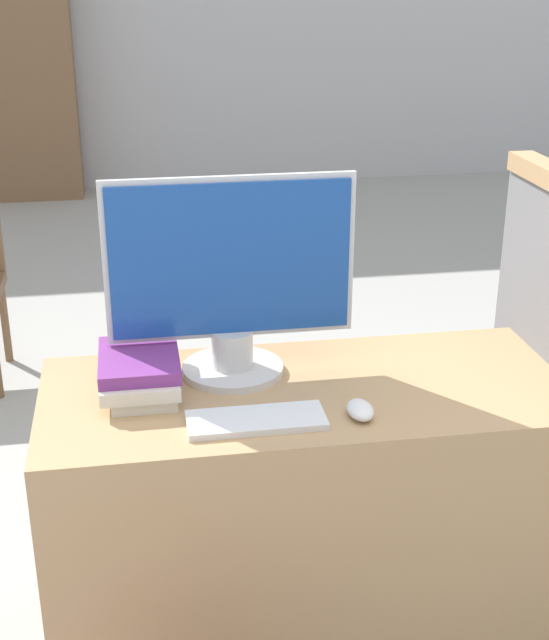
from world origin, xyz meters
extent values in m
cube|color=silver|center=(0.00, 5.70, 1.40)|extent=(12.00, 0.06, 2.80)
cube|color=tan|center=(0.00, 0.28, 0.39)|extent=(1.30, 0.57, 0.77)
cube|color=slate|center=(0.68, 0.33, 0.61)|extent=(0.05, 0.67, 1.21)
cylinder|color=silver|center=(-0.17, 0.40, 0.78)|extent=(0.26, 0.26, 0.02)
cylinder|color=silver|center=(-0.17, 0.40, 0.84)|extent=(0.10, 0.10, 0.10)
cube|color=silver|center=(-0.17, 0.41, 1.08)|extent=(0.61, 0.01, 0.41)
cube|color=#19479E|center=(-0.17, 0.40, 1.08)|extent=(0.59, 0.02, 0.38)
cube|color=white|center=(-0.15, 0.13, 0.78)|extent=(0.32, 0.12, 0.02)
ellipsoid|color=white|center=(0.09, 0.12, 0.79)|extent=(0.06, 0.10, 0.03)
cube|color=silver|center=(-0.40, 0.34, 0.79)|extent=(0.15, 0.27, 0.03)
cube|color=silver|center=(-0.40, 0.33, 0.82)|extent=(0.19, 0.26, 0.03)
cube|color=#7A3384|center=(-0.40, 0.34, 0.85)|extent=(0.19, 0.25, 0.03)
cylinder|color=brown|center=(-1.00, 2.31, 0.20)|extent=(0.04, 0.04, 0.39)
camera|label=1|loc=(-0.40, -1.64, 1.76)|focal=50.00mm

